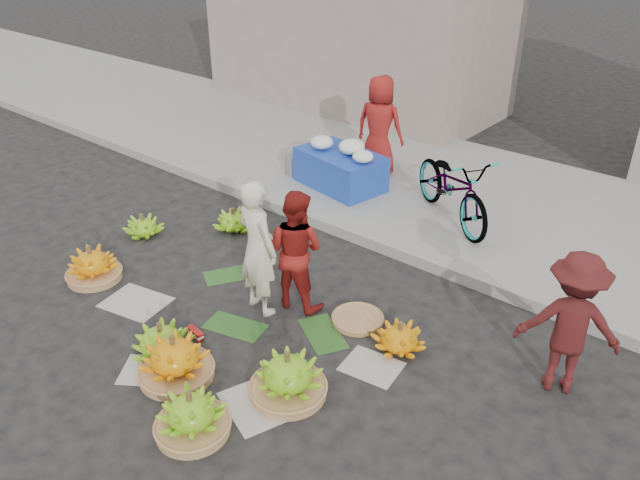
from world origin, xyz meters
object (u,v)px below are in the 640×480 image
Objects in this scene: banana_bunch_0 at (93,265)px; banana_bunch_4 at (288,376)px; vendor_cream at (258,248)px; bicycle at (453,186)px; flower_table at (341,167)px.

banana_bunch_0 is 3.12m from banana_bunch_4.
vendor_cream is at bearing 23.08° from banana_bunch_0.
bicycle is at bearing 97.53° from banana_bunch_4.
flower_table reaches higher than banana_bunch_4.
vendor_cream is at bearing 144.52° from banana_bunch_4.
banana_bunch_0 is 2.21m from vendor_cream.
banana_bunch_0 is at bearing 179.71° from bicycle.
bicycle is (2.61, 3.89, 0.43)m from banana_bunch_0.
banana_bunch_0 is 0.45× the size of flower_table.
banana_bunch_4 is 4.51m from flower_table.
banana_bunch_4 is at bearing -48.01° from flower_table.
bicycle reaches higher than flower_table.
bicycle is at bearing 11.87° from flower_table.
bicycle is at bearing -92.21° from vendor_cream.
vendor_cream is at bearing -158.42° from bicycle.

